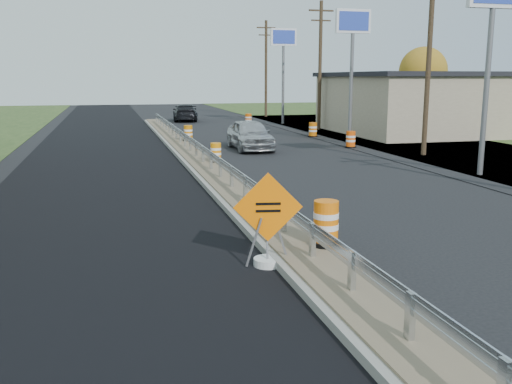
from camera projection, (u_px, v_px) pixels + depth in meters
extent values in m
plane|color=black|center=(245.00, 205.00, 17.66)|extent=(140.00, 140.00, 0.00)
cube|color=black|center=(101.00, 164.00, 26.06)|extent=(7.20, 120.00, 0.01)
cube|color=gray|center=(203.00, 165.00, 25.23)|extent=(1.60, 55.00, 0.18)
cube|color=brown|center=(203.00, 162.00, 25.21)|extent=(1.25, 55.00, 0.05)
cube|color=silver|center=(410.00, 316.00, 8.06)|extent=(0.10, 0.15, 0.70)
cube|color=silver|center=(352.00, 270.00, 9.96)|extent=(0.10, 0.15, 0.70)
cube|color=silver|center=(313.00, 240.00, 11.85)|extent=(0.10, 0.15, 0.70)
cube|color=silver|center=(284.00, 217.00, 13.75)|extent=(0.10, 0.15, 0.70)
cube|color=silver|center=(262.00, 200.00, 15.65)|extent=(0.10, 0.15, 0.70)
cube|color=silver|center=(245.00, 187.00, 17.55)|extent=(0.10, 0.15, 0.70)
cube|color=silver|center=(232.00, 176.00, 19.45)|extent=(0.10, 0.15, 0.70)
cube|color=silver|center=(220.00, 168.00, 21.34)|extent=(0.10, 0.15, 0.70)
cube|color=silver|center=(211.00, 160.00, 23.24)|extent=(0.10, 0.15, 0.70)
cube|color=silver|center=(203.00, 154.00, 25.14)|extent=(0.10, 0.15, 0.70)
cube|color=silver|center=(196.00, 149.00, 27.04)|extent=(0.10, 0.15, 0.70)
cube|color=silver|center=(190.00, 144.00, 28.93)|extent=(0.10, 0.15, 0.70)
cube|color=silver|center=(185.00, 140.00, 30.83)|extent=(0.10, 0.15, 0.70)
cube|color=silver|center=(180.00, 136.00, 32.73)|extent=(0.10, 0.15, 0.70)
cube|color=silver|center=(176.00, 133.00, 34.63)|extent=(0.10, 0.15, 0.70)
cube|color=silver|center=(173.00, 130.00, 36.53)|extent=(0.10, 0.15, 0.70)
cube|color=silver|center=(169.00, 128.00, 38.42)|extent=(0.10, 0.15, 0.70)
cube|color=silver|center=(166.00, 125.00, 40.32)|extent=(0.10, 0.15, 0.70)
cube|color=silver|center=(163.00, 123.00, 42.22)|extent=(0.10, 0.15, 0.70)
cube|color=silver|center=(161.00, 121.00, 44.12)|extent=(0.10, 0.15, 0.70)
cube|color=silver|center=(159.00, 119.00, 46.01)|extent=(0.10, 0.15, 0.70)
cube|color=silver|center=(157.00, 118.00, 47.91)|extent=(0.10, 0.15, 0.70)
cube|color=silver|center=(199.00, 147.00, 26.05)|extent=(0.04, 46.00, 0.34)
cube|color=silver|center=(199.00, 149.00, 26.06)|extent=(0.06, 46.00, 0.03)
cube|color=silver|center=(199.00, 145.00, 26.03)|extent=(0.06, 46.00, 0.03)
cube|color=tan|center=(462.00, 104.00, 41.42)|extent=(18.00, 12.00, 4.00)
cube|color=black|center=(464.00, 74.00, 41.01)|extent=(18.50, 12.50, 0.30)
cube|color=black|center=(347.00, 111.00, 39.30)|extent=(0.08, 7.20, 2.20)
cylinder|color=slate|center=(486.00, 90.00, 22.43)|extent=(0.22, 0.22, 6.80)
cylinder|color=slate|center=(351.00, 86.00, 34.76)|extent=(0.22, 0.22, 6.80)
cube|color=white|center=(353.00, 21.00, 34.01)|extent=(2.20, 0.25, 1.40)
cube|color=#263FB2|center=(353.00, 21.00, 34.01)|extent=(1.90, 0.30, 1.10)
cylinder|color=slate|center=(283.00, 84.00, 48.05)|extent=(0.22, 0.22, 6.80)
cube|color=white|center=(284.00, 37.00, 47.30)|extent=(2.20, 0.25, 1.40)
cube|color=#263FB2|center=(284.00, 37.00, 47.30)|extent=(1.90, 0.30, 1.10)
cylinder|color=#473523|center=(429.00, 61.00, 28.11)|extent=(0.26, 0.26, 9.40)
cylinder|color=#473523|center=(320.00, 67.00, 42.34)|extent=(0.26, 0.26, 9.40)
cube|color=#473523|center=(321.00, 10.00, 41.56)|extent=(1.90, 0.12, 0.12)
cube|color=#473523|center=(321.00, 20.00, 41.69)|extent=(1.50, 0.10, 0.10)
cylinder|color=#473523|center=(266.00, 69.00, 56.58)|extent=(0.26, 0.26, 9.40)
cube|color=#473523|center=(266.00, 28.00, 55.79)|extent=(1.90, 0.12, 0.12)
cube|color=#473523|center=(266.00, 35.00, 55.93)|extent=(1.50, 0.10, 0.10)
cylinder|color=#473523|center=(421.00, 102.00, 56.03)|extent=(0.36, 0.36, 3.08)
sphere|color=#A88424|center=(423.00, 71.00, 55.44)|extent=(4.62, 4.62, 4.62)
cylinder|color=white|center=(268.00, 262.00, 11.95)|extent=(0.60, 0.60, 0.17)
cube|color=slate|center=(254.00, 242.00, 11.79)|extent=(0.36, 0.10, 1.04)
cube|color=slate|center=(282.00, 240.00, 11.94)|extent=(0.36, 0.10, 1.04)
cube|color=slate|center=(267.00, 241.00, 11.92)|extent=(0.09, 0.27, 1.06)
cube|color=orange|center=(268.00, 207.00, 11.72)|extent=(1.43, 0.28, 1.45)
cube|color=black|center=(268.00, 204.00, 11.68)|extent=(0.51, 0.10, 0.05)
cube|color=black|center=(268.00, 211.00, 11.71)|extent=(0.51, 0.10, 0.05)
cylinder|color=black|center=(325.00, 243.00, 12.67)|extent=(0.69, 0.69, 0.09)
cylinder|color=orange|center=(326.00, 222.00, 12.57)|extent=(0.55, 0.55, 0.96)
cylinder|color=white|center=(326.00, 215.00, 12.54)|extent=(0.56, 0.56, 0.13)
cylinder|color=white|center=(326.00, 226.00, 12.59)|extent=(0.56, 0.56, 0.13)
cylinder|color=black|center=(216.00, 161.00, 25.20)|extent=(0.58, 0.58, 0.08)
cylinder|color=orange|center=(216.00, 152.00, 25.12)|extent=(0.46, 0.46, 0.81)
cylinder|color=white|center=(216.00, 149.00, 25.09)|extent=(0.47, 0.47, 0.11)
cylinder|color=white|center=(216.00, 154.00, 25.13)|extent=(0.47, 0.47, 0.11)
cylinder|color=black|center=(188.00, 140.00, 33.55)|extent=(0.63, 0.63, 0.08)
cylinder|color=orange|center=(188.00, 133.00, 33.46)|extent=(0.50, 0.50, 0.88)
cylinder|color=white|center=(188.00, 130.00, 33.43)|extent=(0.52, 0.52, 0.11)
cylinder|color=white|center=(188.00, 134.00, 33.48)|extent=(0.52, 0.52, 0.11)
cylinder|color=black|center=(350.00, 147.00, 32.14)|extent=(0.64, 0.64, 0.09)
cylinder|color=#F7520A|center=(351.00, 139.00, 32.05)|extent=(0.51, 0.51, 0.90)
cylinder|color=white|center=(351.00, 137.00, 32.02)|extent=(0.53, 0.53, 0.12)
cylinder|color=white|center=(351.00, 141.00, 32.07)|extent=(0.53, 0.53, 0.12)
cylinder|color=black|center=(313.00, 136.00, 37.98)|extent=(0.66, 0.66, 0.09)
cylinder|color=#D96309|center=(313.00, 129.00, 37.88)|extent=(0.53, 0.53, 0.93)
cylinder|color=white|center=(313.00, 127.00, 37.85)|extent=(0.55, 0.55, 0.12)
cylinder|color=white|center=(313.00, 131.00, 37.90)|extent=(0.55, 0.55, 0.12)
cylinder|color=black|center=(248.00, 125.00, 47.49)|extent=(0.65, 0.65, 0.09)
cylinder|color=#DB5209|center=(248.00, 119.00, 47.40)|extent=(0.52, 0.52, 0.91)
cylinder|color=white|center=(248.00, 117.00, 47.37)|extent=(0.54, 0.54, 0.12)
cylinder|color=white|center=(248.00, 120.00, 47.42)|extent=(0.54, 0.54, 0.12)
imported|color=#B9BABE|center=(250.00, 134.00, 31.24)|extent=(2.02, 4.89, 1.66)
imported|color=black|center=(185.00, 113.00, 51.95)|extent=(2.66, 5.44, 1.52)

